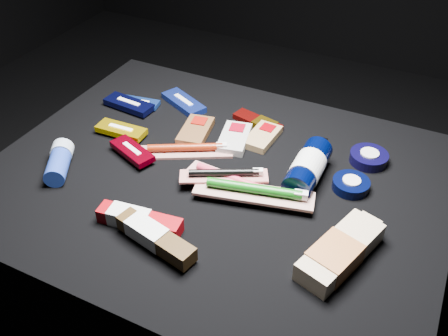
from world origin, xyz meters
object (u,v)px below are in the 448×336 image
at_px(bodywash_bottle, 339,253).
at_px(deodorant_stick, 59,162).
at_px(toothpaste_carton_red, 136,220).
at_px(lotion_bottle, 308,168).

height_order(bodywash_bottle, deodorant_stick, deodorant_stick).
bearing_deg(toothpaste_carton_red, lotion_bottle, 40.70).
bearing_deg(lotion_bottle, deodorant_stick, -157.84).
relative_size(lotion_bottle, bodywash_bottle, 0.97).
distance_m(bodywash_bottle, deodorant_stick, 0.62).
bearing_deg(toothpaste_carton_red, bodywash_bottle, 5.60).
height_order(lotion_bottle, bodywash_bottle, lotion_bottle).
bearing_deg(bodywash_bottle, lotion_bottle, 140.46).
relative_size(bodywash_bottle, toothpaste_carton_red, 1.22).
relative_size(deodorant_stick, toothpaste_carton_red, 0.72).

